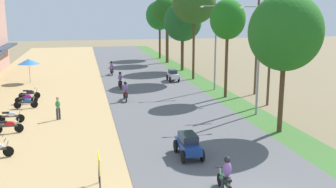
% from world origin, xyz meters
% --- Properties ---
extents(parked_motorbike_second, '(1.80, 0.54, 0.94)m').
position_xyz_m(parked_motorbike_second, '(-11.06, 12.14, 0.55)').
color(parked_motorbike_second, black).
rests_on(parked_motorbike_second, dirt_shoulder).
extents(parked_motorbike_third, '(1.80, 0.54, 0.94)m').
position_xyz_m(parked_motorbike_third, '(-11.32, 14.48, 0.55)').
color(parked_motorbike_third, black).
rests_on(parked_motorbike_third, dirt_shoulder).
extents(parked_motorbike_fourth, '(1.80, 0.54, 0.94)m').
position_xyz_m(parked_motorbike_fourth, '(-10.86, 18.48, 0.55)').
color(parked_motorbike_fourth, black).
rests_on(parked_motorbike_fourth, dirt_shoulder).
extents(parked_motorbike_fifth, '(1.80, 0.54, 0.94)m').
position_xyz_m(parked_motorbike_fifth, '(-11.04, 20.10, 0.55)').
color(parked_motorbike_fifth, black).
rests_on(parked_motorbike_fifth, dirt_shoulder).
extents(parked_motorbike_sixth, '(1.80, 0.54, 0.94)m').
position_xyz_m(parked_motorbike_sixth, '(-11.01, 21.87, 0.55)').
color(parked_motorbike_sixth, black).
rests_on(parked_motorbike_sixth, dirt_shoulder).
extents(street_signboard, '(0.06, 1.30, 1.50)m').
position_xyz_m(street_signboard, '(-5.91, 3.27, 1.11)').
color(street_signboard, '#262628').
rests_on(street_signboard, dirt_shoulder).
extents(vendor_umbrella, '(2.20, 2.20, 2.52)m').
position_xyz_m(vendor_umbrella, '(-11.95, 29.84, 2.31)').
color(vendor_umbrella, '#99999E').
rests_on(vendor_umbrella, dirt_shoulder).
extents(pedestrian_on_shoulder, '(0.43, 0.40, 1.62)m').
position_xyz_m(pedestrian_on_shoulder, '(-8.24, 14.62, 0.96)').
color(pedestrian_on_shoulder, '#33333D').
rests_on(pedestrian_on_shoulder, dirt_shoulder).
extents(median_tree_nearest, '(4.41, 4.41, 8.51)m').
position_xyz_m(median_tree_nearest, '(5.45, 8.84, 6.22)').
color(median_tree_nearest, '#4C351E').
rests_on(median_tree_nearest, median_strip).
extents(median_tree_second, '(3.01, 3.01, 8.41)m').
position_xyz_m(median_tree_second, '(5.65, 18.93, 6.73)').
color(median_tree_second, '#4C351E').
rests_on(median_tree_second, median_strip).
extents(median_tree_third, '(4.65, 4.65, 10.40)m').
position_xyz_m(median_tree_third, '(5.43, 28.40, 8.23)').
color(median_tree_third, '#4C351E').
rests_on(median_tree_third, median_strip).
extents(median_tree_fourth, '(4.73, 4.73, 8.46)m').
position_xyz_m(median_tree_fourth, '(5.83, 34.88, 6.10)').
color(median_tree_fourth, '#4C351E').
rests_on(median_tree_fourth, median_strip).
extents(median_tree_fifth, '(4.40, 4.40, 9.44)m').
position_xyz_m(median_tree_fifth, '(5.53, 42.53, 7.44)').
color(median_tree_fifth, '#4C351E').
rests_on(median_tree_fifth, median_strip).
extents(median_tree_sixth, '(4.27, 4.27, 8.95)m').
position_xyz_m(median_tree_sixth, '(5.46, 47.70, 6.74)').
color(median_tree_sixth, '#4C351E').
rests_on(median_tree_sixth, median_strip).
extents(streetlamp_near, '(3.16, 0.20, 7.85)m').
position_xyz_m(streetlamp_near, '(5.80, 12.98, 4.58)').
color(streetlamp_near, gray).
rests_on(streetlamp_near, median_strip).
extents(streetlamp_mid, '(3.16, 0.20, 7.99)m').
position_xyz_m(streetlamp_mid, '(5.80, 22.28, 4.65)').
color(streetlamp_mid, gray).
rests_on(streetlamp_mid, median_strip).
extents(utility_pole_near, '(1.80, 0.20, 9.40)m').
position_xyz_m(utility_pole_near, '(8.79, 19.75, 4.89)').
color(utility_pole_near, brown).
rests_on(utility_pole_near, ground).
extents(utility_pole_far, '(1.80, 0.20, 9.23)m').
position_xyz_m(utility_pole_far, '(8.00, 15.62, 4.80)').
color(utility_pole_far, brown).
rests_on(utility_pole_far, ground).
extents(car_sedan_blue, '(1.10, 2.26, 1.19)m').
position_xyz_m(car_sedan_blue, '(-1.25, 5.95, 0.74)').
color(car_sedan_blue, navy).
rests_on(car_sedan_blue, road_strip).
extents(car_hatchback_white, '(1.04, 2.00, 1.23)m').
position_xyz_m(car_hatchback_white, '(2.90, 27.48, 0.75)').
color(car_hatchback_white, silver).
rests_on(car_hatchback_white, road_strip).
extents(motorbike_foreground_rider, '(0.54, 1.80, 1.66)m').
position_xyz_m(motorbike_foreground_rider, '(-0.84, 1.58, 0.86)').
color(motorbike_foreground_rider, black).
rests_on(motorbike_foreground_rider, road_strip).
extents(motorbike_ahead_second, '(0.54, 1.80, 1.66)m').
position_xyz_m(motorbike_ahead_second, '(-3.06, 19.32, 0.86)').
color(motorbike_ahead_second, black).
rests_on(motorbike_ahead_second, road_strip).
extents(motorbike_ahead_third, '(0.54, 1.80, 1.66)m').
position_xyz_m(motorbike_ahead_third, '(-2.99, 24.72, 0.86)').
color(motorbike_ahead_third, black).
rests_on(motorbike_ahead_third, road_strip).
extents(motorbike_ahead_fourth, '(0.54, 1.80, 1.66)m').
position_xyz_m(motorbike_ahead_fourth, '(-3.20, 32.98, 0.86)').
color(motorbike_ahead_fourth, black).
rests_on(motorbike_ahead_fourth, road_strip).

